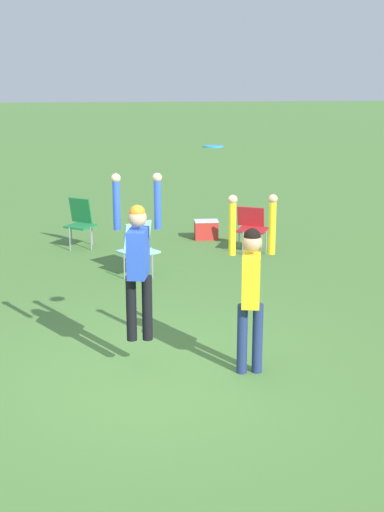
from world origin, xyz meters
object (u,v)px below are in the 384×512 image
Objects in this scene: frisbee at (213,146)px; cooler_box at (206,230)px; person_jumping at (138,255)px; person_defending at (251,281)px; camping_chair_2 at (252,225)px; camping_chair_1 at (138,245)px; camping_chair_0 at (81,219)px.

frisbee reaches higher than cooler_box.
person_jumping is 0.93× the size of person_defending.
person_jumping reaches higher than camping_chair_2.
person_jumping reaches higher than camping_chair_1.
person_jumping reaches higher than person_defending.
camping_chair_0 is at bearing 12.93° from camping_chair_2.
camping_chair_2 is 1.70× the size of cooler_box.
frisbee is at bearing -95.87° from cooler_box.
camping_chair_1 reaches higher than cooler_box.
person_defending is 4.38× the size of cooler_box.
person_jumping is at bearing 90.08° from camping_chair_2.
person_jumping is at bearing 133.14° from camping_chair_0.
frisbee is (-0.45, -0.04, 1.51)m from person_defending.
person_jumping reaches higher than camping_chair_0.
person_jumping is 4.04m from camping_chair_1.
person_defending is 2.22× the size of camping_chair_0.
person_defending reaches higher than camping_chair_1.
frisbee is at bearing -73.66° from person_defending.
cooler_box is at bearing -2.16° from person_jumping.
cooler_box is at bearing -159.10° from camping_chair_1.
frisbee reaches higher than camping_chair_1.
person_jumping is 4.10× the size of cooler_box.
person_jumping is 6.53m from cooler_box.
cooler_box is (2.50, 0.38, -0.35)m from camping_chair_0.
person_jumping is at bearing 160.35° from frisbee.
camping_chair_0 is at bearing 106.50° from frisbee.
person_jumping is 2.07× the size of camping_chair_0.
camping_chair_1 is at bearing 100.16° from frisbee.
frisbee is 4.79m from camping_chair_1.
person_jumping reaches higher than cooler_box.
person_defending reaches higher than camping_chair_0.
cooler_box is (0.22, 6.50, -0.91)m from person_defending.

